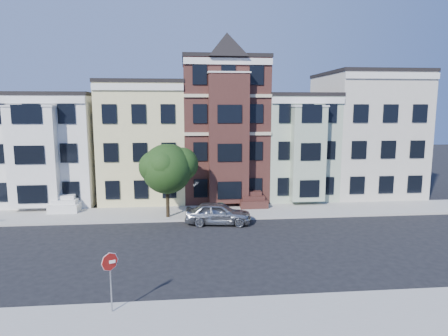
{
  "coord_description": "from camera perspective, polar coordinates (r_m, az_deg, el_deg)",
  "views": [
    {
      "loc": [
        -3.44,
        -21.78,
        8.14
      ],
      "look_at": [
        -0.95,
        3.72,
        4.2
      ],
      "focal_mm": 32.0,
      "sensor_mm": 36.0,
      "label": 1
    }
  ],
  "objects": [
    {
      "name": "newspaper_box",
      "position": [
        30.0,
        -0.55,
        -5.84
      ],
      "size": [
        0.49,
        0.47,
        0.87
      ],
      "primitive_type": "cube",
      "rotation": [
        0.0,
        0.0,
        -0.37
      ],
      "color": "#0F4F26",
      "rests_on": "far_sidewalk"
    },
    {
      "name": "far_sidewalk",
      "position": [
        31.04,
        0.98,
        -6.32
      ],
      "size": [
        60.0,
        4.0,
        0.15
      ],
      "primitive_type": "cube",
      "color": "#9E9B93",
      "rests_on": "ground"
    },
    {
      "name": "near_sidewalk",
      "position": [
        16.33,
        7.85,
        -20.94
      ],
      "size": [
        60.0,
        4.0,
        0.15
      ],
      "primitive_type": "cube",
      "color": "#9E9B93",
      "rests_on": "ground"
    },
    {
      "name": "house_yellow",
      "position": [
        36.59,
        -11.17,
        3.65
      ],
      "size": [
        7.0,
        9.0,
        10.0
      ],
      "primitive_type": "cube",
      "color": "beige",
      "rests_on": "ground"
    },
    {
      "name": "house_green",
      "position": [
        37.79,
        9.7,
        3.09
      ],
      "size": [
        6.0,
        9.0,
        9.0
      ],
      "primitive_type": "cube",
      "color": "#9FB196",
      "rests_on": "ground"
    },
    {
      "name": "ground",
      "position": [
        23.5,
        3.25,
        -11.53
      ],
      "size": [
        120.0,
        120.0,
        0.0
      ],
      "primitive_type": "plane",
      "color": "black"
    },
    {
      "name": "house_cream",
      "position": [
        40.13,
        19.46,
        4.47
      ],
      "size": [
        8.0,
        9.0,
        11.0
      ],
      "primitive_type": "cube",
      "color": "beige",
      "rests_on": "ground"
    },
    {
      "name": "house_white",
      "position": [
        38.25,
        -23.17,
        2.58
      ],
      "size": [
        8.0,
        9.0,
        9.0
      ],
      "primitive_type": "cube",
      "color": "white",
      "rests_on": "ground"
    },
    {
      "name": "stop_sign",
      "position": [
        16.71,
        -15.89,
        -14.94
      ],
      "size": [
        0.74,
        0.36,
        2.75
      ],
      "primitive_type": null,
      "rotation": [
        0.0,
        0.0,
        0.36
      ],
      "color": "#B31711",
      "rests_on": "near_sidewalk"
    },
    {
      "name": "house_brown",
      "position": [
        36.5,
        -0.17,
        5.38
      ],
      "size": [
        7.0,
        9.0,
        12.0
      ],
      "primitive_type": "cube",
      "color": "#3E1F1A",
      "rests_on": "ground"
    },
    {
      "name": "parked_car",
      "position": [
        28.05,
        -0.85,
        -6.46
      ],
      "size": [
        4.79,
        2.41,
        1.56
      ],
      "primitive_type": "imported",
      "rotation": [
        0.0,
        0.0,
        1.44
      ],
      "color": "#9B9DA3",
      "rests_on": "ground"
    },
    {
      "name": "street_tree",
      "position": [
        29.05,
        -8.14,
        -0.61
      ],
      "size": [
        6.29,
        6.29,
        6.63
      ],
      "primitive_type": null,
      "rotation": [
        0.0,
        0.0,
        -0.11
      ],
      "color": "#254418",
      "rests_on": "far_sidewalk"
    }
  ]
}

